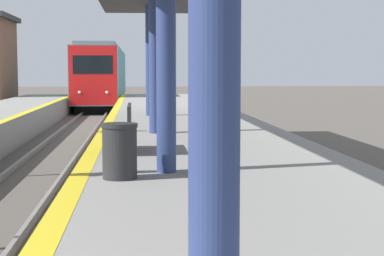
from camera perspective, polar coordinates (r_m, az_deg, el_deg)
train at (r=48.78m, az=-7.87°, el=4.62°), size 2.85×23.18×4.32m
trash_bin at (r=9.46m, az=-6.45°, el=-2.03°), size 0.53×0.53×0.82m
bench at (r=12.55m, az=-6.15°, el=0.09°), size 0.44×1.59×0.92m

